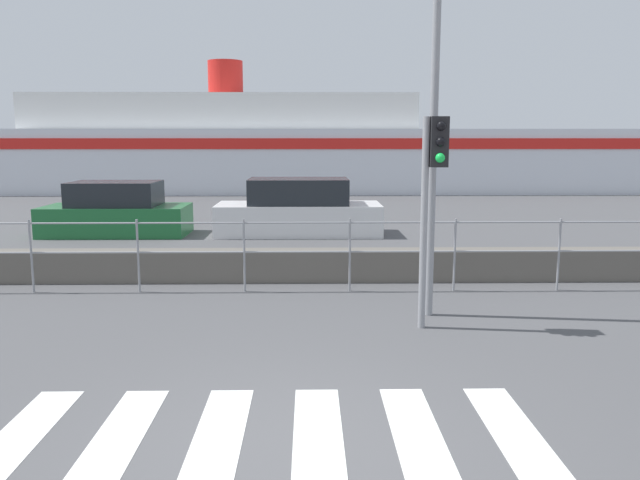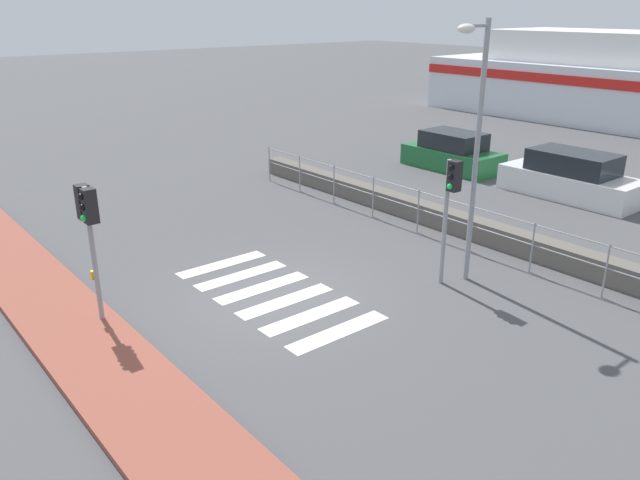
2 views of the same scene
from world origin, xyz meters
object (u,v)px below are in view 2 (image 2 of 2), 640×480
parked_car_white (571,178)px  parked_car_green (452,153)px  traffic_light_near (89,218)px  traffic_light_far (450,195)px  streetlamp (474,127)px

parked_car_white → parked_car_green: bearing=180.0°
traffic_light_near → parked_car_green: bearing=103.9°
traffic_light_near → parked_car_white: 15.90m
traffic_light_far → parked_car_white: size_ratio=0.65×
traffic_light_near → traffic_light_far: size_ratio=0.98×
traffic_light_far → parked_car_green: (-7.08, 8.85, -1.54)m
traffic_light_near → streetlamp: streetlamp is taller
parked_car_green → parked_car_white: bearing=0.0°
traffic_light_far → parked_car_white: 9.20m
traffic_light_far → parked_car_white: bearing=102.7°
parked_car_green → traffic_light_near: bearing=-76.1°
traffic_light_near → parked_car_white: traffic_light_near is taller
traffic_light_near → traffic_light_far: 7.61m
traffic_light_near → streetlamp: size_ratio=0.49×
traffic_light_near → parked_car_green: (-3.91, 15.77, -1.64)m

